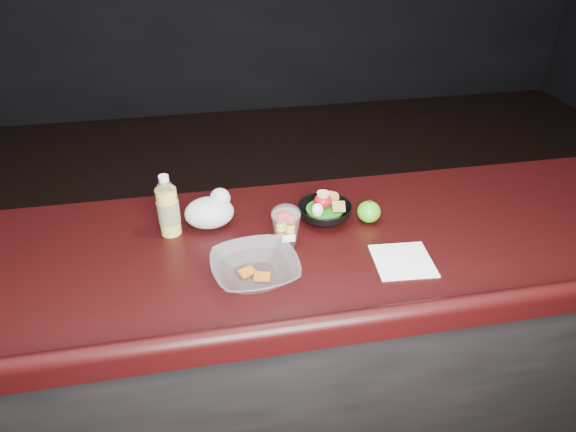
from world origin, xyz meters
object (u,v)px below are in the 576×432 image
(fruit_cup, at_px, (286,224))
(snack_bowl, at_px, (324,211))
(green_apple, at_px, (369,212))
(lemonade_bottle, at_px, (168,210))
(takeout_bowl, at_px, (255,269))

(fruit_cup, distance_m, snack_bowl, 0.17)
(fruit_cup, height_order, green_apple, fruit_cup)
(lemonade_bottle, xyz_separation_m, fruit_cup, (0.33, -0.11, -0.02))
(lemonade_bottle, xyz_separation_m, takeout_bowl, (0.22, -0.26, -0.05))
(lemonade_bottle, xyz_separation_m, snack_bowl, (0.47, -0.02, -0.05))
(lemonade_bottle, height_order, green_apple, lemonade_bottle)
(fruit_cup, relative_size, snack_bowl, 0.64)
(fruit_cup, bearing_deg, takeout_bowl, -127.49)
(takeout_bowl, bearing_deg, green_apple, 28.47)
(green_apple, bearing_deg, fruit_cup, -166.76)
(fruit_cup, height_order, snack_bowl, fruit_cup)
(snack_bowl, distance_m, takeout_bowl, 0.35)
(lemonade_bottle, distance_m, snack_bowl, 0.47)
(lemonade_bottle, height_order, snack_bowl, lemonade_bottle)
(fruit_cup, bearing_deg, snack_bowl, 34.94)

